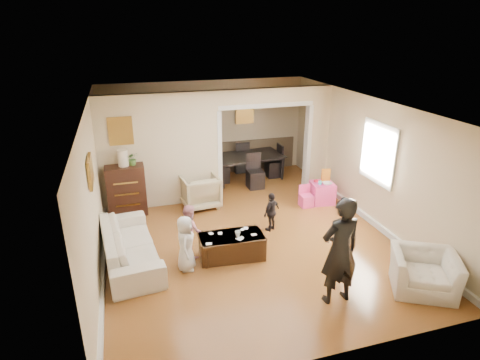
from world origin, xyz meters
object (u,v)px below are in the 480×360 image
object	(u,v)px
coffee_table	(232,246)
play_table	(322,193)
sofa	(130,245)
child_toddler	(272,212)
dining_table	(248,167)
adult_person	(340,251)
table_lamp	(123,158)
cyan_cup	(320,183)
coffee_cup	(238,234)
armchair_front	(424,272)
dresser	(127,190)
armchair_back	(200,191)
child_kneel_b	(190,230)
child_kneel_a	(186,243)

from	to	relation	value
coffee_table	play_table	world-z (taller)	play_table
sofa	child_toddler	world-z (taller)	child_toddler
dining_table	adult_person	bearing A→B (deg)	-98.49
table_lamp	cyan_cup	bearing A→B (deg)	-9.64
coffee_cup	cyan_cup	distance (m)	3.01
cyan_cup	play_table	bearing A→B (deg)	26.57
sofa	coffee_table	bearing A→B (deg)	-107.31
armchair_front	cyan_cup	xyz separation A→B (m)	(-0.07, 3.44, 0.21)
table_lamp	play_table	distance (m)	4.60
dresser	adult_person	bearing A→B (deg)	-53.91
armchair_back	coffee_cup	xyz separation A→B (m)	(0.22, -2.36, 0.10)
child_toddler	play_table	bearing A→B (deg)	175.49
cyan_cup	child_kneel_b	bearing A→B (deg)	-157.71
armchair_front	dresser	bearing A→B (deg)	164.75
armchair_back	armchair_front	size ratio (longest dim) A/B	0.86
sofa	table_lamp	distance (m)	2.24
dresser	dining_table	xyz separation A→B (m)	(3.20, 1.28, -0.23)
dining_table	child_kneel_b	xyz separation A→B (m)	(-2.17, -3.37, 0.16)
sofa	child_kneel_b	distance (m)	1.08
adult_person	table_lamp	bearing A→B (deg)	-57.87
coffee_cup	adult_person	size ratio (longest dim) A/B	0.06
armchair_front	coffee_table	size ratio (longest dim) A/B	0.84
coffee_table	child_kneel_b	xyz separation A→B (m)	(-0.70, 0.30, 0.28)
table_lamp	adult_person	xyz separation A→B (m)	(2.94, -4.03, -0.45)
adult_person	armchair_front	bearing A→B (deg)	170.22
sofa	coffee_cup	bearing A→B (deg)	-108.16
coffee_cup	dining_table	size ratio (longest dim) A/B	0.05
coffee_cup	dining_table	distance (m)	3.96
child_kneel_a	child_toddler	world-z (taller)	child_kneel_a
cyan_cup	sofa	bearing A→B (deg)	-163.67
dining_table	child_kneel_b	bearing A→B (deg)	-128.39
sofa	cyan_cup	xyz separation A→B (m)	(4.36, 1.28, 0.21)
play_table	child_kneel_b	distance (m)	3.68
armchair_back	coffee_cup	size ratio (longest dim) A/B	8.17
adult_person	cyan_cup	bearing A→B (deg)	-116.84
table_lamp	coffee_cup	size ratio (longest dim) A/B	3.52
armchair_back	cyan_cup	distance (m)	2.79
armchair_back	play_table	world-z (taller)	armchair_back
play_table	dining_table	size ratio (longest dim) A/B	0.27
coffee_table	adult_person	size ratio (longest dim) A/B	0.67
child_kneel_a	play_table	bearing A→B (deg)	-46.98
armchair_back	armchair_front	world-z (taller)	armchair_back
child_kneel_b	armchair_back	bearing A→B (deg)	-30.72
dresser	table_lamp	size ratio (longest dim) A/B	3.13
play_table	table_lamp	bearing A→B (deg)	171.20
sofa	play_table	world-z (taller)	sofa
armchair_back	coffee_cup	distance (m)	2.37
armchair_front	cyan_cup	size ratio (longest dim) A/B	12.12
armchair_front	coffee_cup	distance (m)	3.10
child_kneel_b	child_kneel_a	bearing A→B (deg)	147.01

